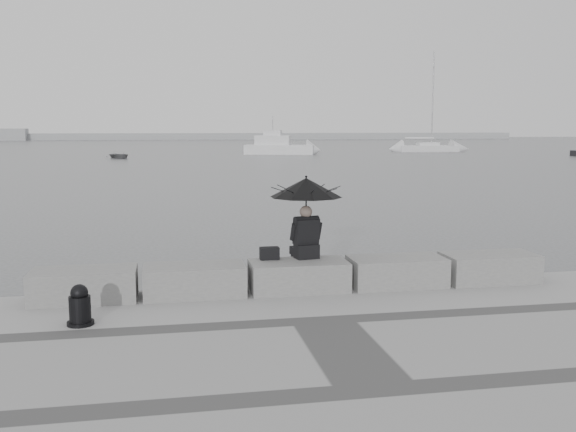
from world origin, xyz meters
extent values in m
plane|color=#434548|center=(0.00, 0.00, 0.00)|extent=(360.00, 360.00, 0.00)
cube|color=slate|center=(-3.40, -0.45, 0.75)|extent=(1.60, 0.80, 0.50)
cube|color=slate|center=(-1.70, -0.45, 0.75)|extent=(1.60, 0.80, 0.50)
cube|color=slate|center=(0.00, -0.45, 0.75)|extent=(1.60, 0.80, 0.50)
cube|color=slate|center=(1.70, -0.45, 0.75)|extent=(1.60, 0.80, 0.50)
cube|color=slate|center=(3.40, -0.45, 0.75)|extent=(1.60, 0.80, 0.50)
sphere|color=#726056|center=(0.18, -0.18, 1.78)|extent=(0.21, 0.21, 0.21)
cylinder|color=black|center=(0.18, -0.19, 1.85)|extent=(0.02, 0.02, 1.00)
cone|color=black|center=(0.18, -0.19, 2.19)|extent=(1.21, 1.21, 0.32)
sphere|color=black|center=(0.18, -0.19, 2.37)|extent=(0.04, 0.04, 0.04)
cube|color=black|center=(-0.45, -0.22, 1.10)|extent=(0.32, 0.18, 0.20)
cylinder|color=black|center=(-3.30, -1.73, 0.53)|extent=(0.36, 0.36, 0.06)
cylinder|color=black|center=(-3.30, -1.73, 0.71)|extent=(0.29, 0.29, 0.41)
sphere|color=black|center=(-3.30, -1.73, 0.96)|extent=(0.24, 0.24, 0.24)
cube|color=#96999B|center=(0.00, 155.00, 0.80)|extent=(180.00, 6.00, 1.60)
cube|color=silver|center=(31.21, 68.48, 0.35)|extent=(7.85, 2.97, 0.90)
cube|color=silver|center=(31.21, 68.48, 0.95)|extent=(2.81, 1.80, 0.50)
cylinder|color=gray|center=(31.21, 68.48, 6.80)|extent=(0.16, 0.16, 12.00)
cylinder|color=gray|center=(31.21, 68.48, 1.60)|extent=(4.32, 0.42, 0.10)
cube|color=silver|center=(10.84, 63.96, 0.50)|extent=(8.53, 5.04, 1.20)
cube|color=silver|center=(10.84, 63.96, 1.60)|extent=(4.50, 3.28, 1.20)
cube|color=silver|center=(10.84, 63.96, 2.50)|extent=(2.40, 2.12, 0.60)
cylinder|color=gray|center=(10.84, 63.96, 3.60)|extent=(0.08, 0.08, 1.60)
imported|color=gray|center=(-6.97, 57.56, 0.28)|extent=(3.53, 2.88, 0.56)
camera|label=1|loc=(-2.07, -10.57, 3.19)|focal=40.00mm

